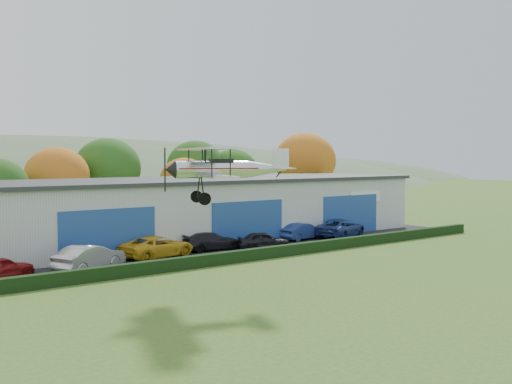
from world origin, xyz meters
TOP-DOWN VIEW (x-y plane):
  - ground at (0.00, 0.00)m, footprint 300.00×300.00m
  - apron at (3.00, 21.00)m, footprint 48.00×9.00m
  - hedge at (3.00, 16.20)m, footprint 46.00×0.60m
  - hangar at (5.00, 27.98)m, footprint 40.60×12.60m
  - tree_belt at (0.85, 40.62)m, footprint 75.70×13.22m
  - car_0 at (-14.71, 19.75)m, footprint 4.31×2.97m
  - car_1 at (-9.49, 19.34)m, footprint 5.23×3.65m
  - car_2 at (-3.77, 21.03)m, footprint 5.93×3.58m
  - car_3 at (1.08, 21.51)m, footprint 4.89×2.44m
  - car_4 at (4.52, 19.38)m, footprint 4.28×3.12m
  - car_5 at (10.55, 21.56)m, footprint 4.57×2.02m
  - car_6 at (14.31, 20.66)m, footprint 6.39×4.46m
  - biplane at (-6.28, 9.36)m, footprint 6.82×7.68m

SIDE VIEW (x-z plane):
  - ground at x=0.00m, z-range 0.00..0.00m
  - apron at x=3.00m, z-range 0.00..0.05m
  - hedge at x=3.00m, z-range 0.00..0.80m
  - car_4 at x=4.52m, z-range 0.05..1.40m
  - car_3 at x=1.08m, z-range 0.05..1.41m
  - car_0 at x=-14.71m, z-range 0.05..1.41m
  - car_5 at x=10.55m, z-range 0.05..1.51m
  - car_2 at x=-3.77m, z-range 0.05..1.59m
  - car_6 at x=14.31m, z-range 0.05..1.67m
  - car_1 at x=-9.49m, z-range 0.05..1.69m
  - hangar at x=5.00m, z-range 0.01..5.31m
  - tree_belt at x=0.85m, z-range 0.55..10.67m
  - biplane at x=-6.28m, z-range 5.15..8.04m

